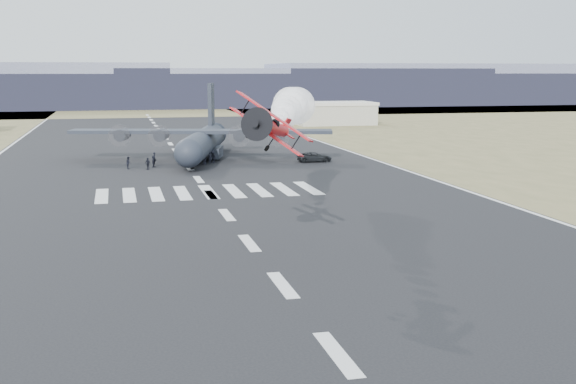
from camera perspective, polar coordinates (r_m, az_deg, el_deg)
name	(u,v)px	position (r m, az deg, el deg)	size (l,w,h in m)	color
ground	(337,354)	(36.58, 3.93, -12.64)	(500.00, 500.00, 0.00)	black
scrub_far	(144,111)	(262.85, -11.31, 6.31)	(500.00, 80.00, 0.00)	brown
runway_markings	(199,179)	(93.88, -7.08, 0.99)	(60.00, 260.00, 0.01)	silver
ridge_seg_d	(140,90)	(292.56, -11.60, 7.88)	(150.00, 50.00, 13.00)	slate
ridge_seg_e	(300,87)	(301.89, 0.95, 8.31)	(150.00, 50.00, 15.00)	slate
ridge_seg_f	(445,84)	(324.25, 12.27, 8.35)	(150.00, 50.00, 17.00)	slate
ridge_seg_g	(576,88)	(357.24, 21.78, 7.66)	(150.00, 50.00, 13.00)	slate
hangar_right	(334,113)	(191.08, 3.67, 6.25)	(20.50, 12.50, 5.90)	#A4A292
aerobatic_biplane	(271,127)	(52.52, -1.38, 5.14)	(5.76, 6.22, 4.88)	red
smoke_trail	(291,108)	(75.88, 0.23, 6.63)	(10.14, 27.07, 4.19)	white
transport_aircraft	(203,140)	(115.41, -6.73, 4.10)	(40.46, 33.07, 11.80)	black
support_vehicle	(314,157)	(111.46, 2.11, 2.78)	(2.48, 5.37, 1.49)	black
crew_a	(154,158)	(110.56, -10.53, 2.65)	(0.65, 0.54, 1.79)	black
crew_b	(129,163)	(105.71, -12.49, 2.27)	(0.86, 0.53, 1.77)	black
crew_c	(213,157)	(110.42, -5.94, 2.76)	(1.19, 0.55, 1.84)	black
crew_d	(148,164)	(104.50, -11.02, 2.22)	(1.00, 0.51, 1.71)	black
crew_e	(204,159)	(108.75, -6.63, 2.61)	(0.84, 0.51, 1.71)	black
crew_f	(154,161)	(107.14, -10.57, 2.41)	(1.58, 0.51, 1.70)	black
crew_g	(210,158)	(109.20, -6.17, 2.69)	(0.67, 0.56, 1.85)	black
crew_h	(193,157)	(110.66, -7.52, 2.73)	(0.86, 0.53, 1.76)	black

